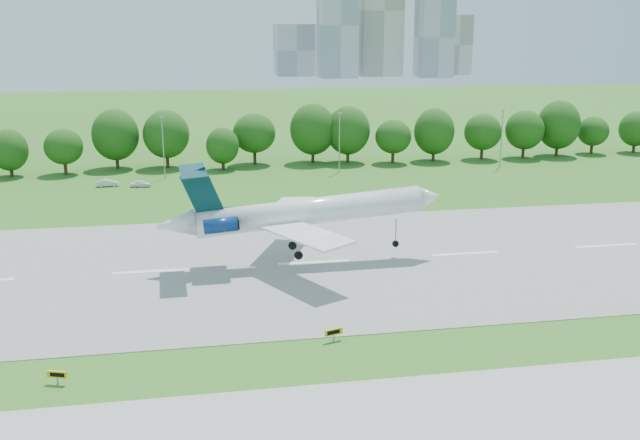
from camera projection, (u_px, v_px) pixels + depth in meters
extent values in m
plane|color=#275E18|center=(359.00, 347.00, 65.48)|extent=(600.00, 600.00, 0.00)
cube|color=gray|center=(314.00, 262.00, 89.25)|extent=(400.00, 45.00, 0.08)
cylinder|color=#382314|center=(166.00, 161.00, 149.11)|extent=(0.70, 0.70, 3.60)
sphere|color=#184210|center=(165.00, 140.00, 147.98)|extent=(8.40, 8.40, 8.40)
cylinder|color=#382314|center=(352.00, 155.00, 155.93)|extent=(0.70, 0.70, 3.60)
sphere|color=#184210|center=(353.00, 135.00, 154.79)|extent=(8.40, 8.40, 8.40)
cylinder|color=#382314|center=(523.00, 150.00, 162.74)|extent=(0.70, 0.70, 3.60)
sphere|color=#184210|center=(525.00, 131.00, 161.61)|extent=(8.40, 8.40, 8.40)
cylinder|color=gray|center=(163.00, 148.00, 138.52)|extent=(0.24, 0.24, 12.00)
cube|color=gray|center=(162.00, 117.00, 136.95)|extent=(0.90, 0.25, 0.18)
cylinder|color=gray|center=(339.00, 143.00, 144.48)|extent=(0.24, 0.24, 12.00)
cube|color=gray|center=(340.00, 113.00, 142.91)|extent=(0.90, 0.25, 0.18)
cylinder|color=gray|center=(501.00, 139.00, 150.44)|extent=(0.24, 0.24, 12.00)
cube|color=gray|center=(503.00, 110.00, 148.87)|extent=(0.90, 0.25, 0.18)
cube|color=#B2B2B7|center=(337.00, 26.00, 431.70)|extent=(22.00, 22.00, 62.00)
cube|color=beige|center=(379.00, 11.00, 448.76)|extent=(26.00, 26.00, 80.00)
cube|color=#B2B2B7|center=(434.00, 37.00, 438.97)|extent=(20.00, 20.00, 48.00)
cube|color=beige|center=(455.00, 45.00, 467.95)|extent=(18.00, 18.00, 38.00)
cube|color=#B2B2B7|center=(294.00, 50.00, 455.43)|extent=(24.00, 24.00, 32.00)
cylinder|color=white|center=(310.00, 211.00, 87.46)|extent=(28.19, 4.45, 5.14)
cone|color=white|center=(429.00, 197.00, 90.44)|extent=(3.33, 3.39, 3.45)
cone|color=white|center=(176.00, 225.00, 84.24)|extent=(4.81, 3.45, 3.55)
cube|color=white|center=(307.00, 235.00, 81.23)|extent=(9.71, 12.88, 0.55)
cube|color=white|center=(287.00, 208.00, 93.52)|extent=(8.94, 12.96, 0.55)
cube|color=#042C34|center=(202.00, 193.00, 83.95)|extent=(5.03, 0.68, 6.36)
cube|color=#042C34|center=(193.00, 171.00, 83.07)|extent=(3.36, 8.96, 0.41)
cylinder|color=navy|center=(221.00, 225.00, 82.95)|extent=(4.09, 1.94, 2.03)
cylinder|color=navy|center=(217.00, 215.00, 87.51)|extent=(4.09, 1.94, 2.03)
cylinder|color=gray|center=(396.00, 231.00, 90.65)|extent=(0.19, 0.19, 3.26)
cylinder|color=black|center=(395.00, 244.00, 91.07)|extent=(0.85, 0.31, 0.84)
cylinder|color=gray|center=(298.00, 242.00, 85.98)|extent=(0.22, 0.22, 3.26)
cylinder|color=black|center=(299.00, 255.00, 86.40)|extent=(1.04, 0.46, 1.02)
cylinder|color=gray|center=(292.00, 233.00, 89.84)|extent=(0.22, 0.22, 3.26)
cylinder|color=black|center=(292.00, 246.00, 90.26)|extent=(1.04, 0.46, 1.02)
cube|color=gray|center=(58.00, 380.00, 58.50)|extent=(0.14, 0.14, 0.75)
cube|color=#DBB60B|center=(57.00, 374.00, 58.36)|extent=(1.68, 0.73, 0.59)
cube|color=black|center=(56.00, 375.00, 58.25)|extent=(1.22, 0.43, 0.37)
cube|color=gray|center=(334.00, 337.00, 66.64)|extent=(0.14, 0.14, 0.78)
cube|color=#DBB60B|center=(334.00, 332.00, 66.50)|extent=(1.77, 0.71, 0.61)
cube|color=black|center=(334.00, 332.00, 66.39)|extent=(1.29, 0.41, 0.39)
imported|color=silver|center=(108.00, 183.00, 132.76)|extent=(4.11, 1.76, 1.32)
imported|color=white|center=(141.00, 184.00, 132.31)|extent=(3.81, 1.80, 1.26)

